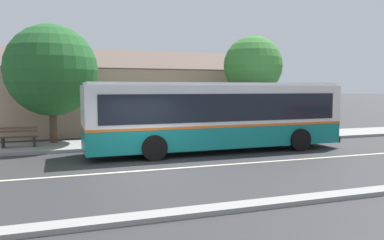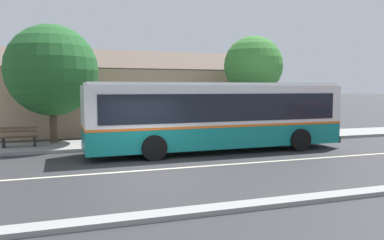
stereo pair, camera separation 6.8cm
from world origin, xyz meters
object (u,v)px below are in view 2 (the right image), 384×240
at_px(bench_by_building, 19,138).
at_px(street_tree_secondary, 50,72).
at_px(transit_bus, 217,114).
at_px(street_tree_primary, 254,68).
at_px(bench_down_street, 113,135).

height_order(bench_by_building, street_tree_secondary, street_tree_secondary).
xyz_separation_m(bench_by_building, street_tree_secondary, (1.36, 1.10, 3.00)).
bearing_deg(transit_bus, street_tree_primary, 46.37).
xyz_separation_m(transit_bus, bench_down_street, (-4.22, 2.83, -1.08)).
height_order(bench_down_street, street_tree_primary, street_tree_primary).
bearing_deg(street_tree_primary, street_tree_secondary, -179.08).
bearing_deg(street_tree_secondary, street_tree_primary, 0.92).
height_order(bench_by_building, street_tree_primary, street_tree_primary).
distance_m(bench_down_street, street_tree_primary, 9.09).
relative_size(transit_bus, street_tree_primary, 1.99).
xyz_separation_m(transit_bus, street_tree_primary, (4.09, 4.29, 2.31)).
xyz_separation_m(bench_down_street, street_tree_secondary, (-2.79, 1.28, 3.00)).
bearing_deg(street_tree_secondary, transit_bus, -30.37).
distance_m(transit_bus, bench_by_building, 8.96).
xyz_separation_m(transit_bus, bench_by_building, (-8.37, 3.01, -1.08)).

